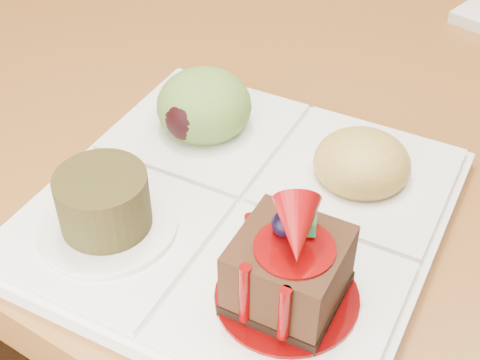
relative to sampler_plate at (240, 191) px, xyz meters
The scene contains 2 objects.
ground 1.07m from the sampler_plate, 93.50° to the left, with size 6.00×6.00×0.00m, color #593619.
sampler_plate is the anchor object (origin of this frame).
Camera 1 is at (0.23, -1.04, 1.08)m, focal length 50.00 mm.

